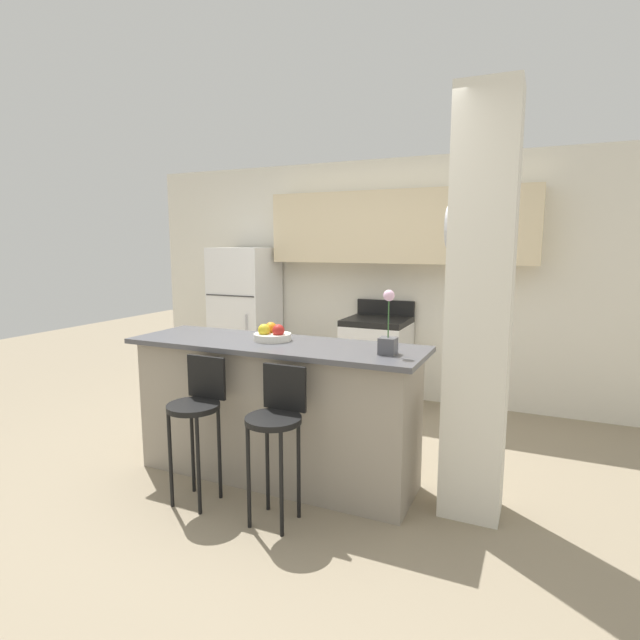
# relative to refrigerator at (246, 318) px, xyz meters

# --- Properties ---
(ground_plane) EXTENTS (14.00, 14.00, 0.00)m
(ground_plane) POSITION_rel_refrigerator_xyz_m (1.45, -1.88, -0.81)
(ground_plane) COLOR gray
(wall_back) EXTENTS (5.60, 0.38, 2.55)m
(wall_back) POSITION_rel_refrigerator_xyz_m (1.57, 0.28, 0.70)
(wall_back) COLOR silver
(wall_back) RESTS_ON ground_plane
(pillar_right) EXTENTS (0.38, 0.32, 2.55)m
(pillar_right) POSITION_rel_refrigerator_xyz_m (2.79, -1.79, 0.46)
(pillar_right) COLOR silver
(pillar_right) RESTS_ON ground_plane
(counter_bar) EXTENTS (2.11, 0.66, 0.99)m
(counter_bar) POSITION_rel_refrigerator_xyz_m (1.45, -1.88, -0.31)
(counter_bar) COLOR gray
(counter_bar) RESTS_ON ground_plane
(refrigerator) EXTENTS (0.65, 0.63, 1.63)m
(refrigerator) POSITION_rel_refrigerator_xyz_m (0.00, 0.00, 0.00)
(refrigerator) COLOR white
(refrigerator) RESTS_ON ground_plane
(stove_range) EXTENTS (0.63, 0.63, 1.07)m
(stove_range) POSITION_rel_refrigerator_xyz_m (1.59, 0.01, -0.35)
(stove_range) COLOR white
(stove_range) RESTS_ON ground_plane
(bar_stool_left) EXTENTS (0.34, 0.34, 0.94)m
(bar_stool_left) POSITION_rel_refrigerator_xyz_m (1.15, -2.38, -0.19)
(bar_stool_left) COLOR black
(bar_stool_left) RESTS_ON ground_plane
(bar_stool_right) EXTENTS (0.34, 0.34, 0.94)m
(bar_stool_right) POSITION_rel_refrigerator_xyz_m (1.74, -2.38, -0.19)
(bar_stool_right) COLOR black
(bar_stool_right) RESTS_ON ground_plane
(orchid_vase) EXTENTS (0.10, 0.10, 0.40)m
(orchid_vase) POSITION_rel_refrigerator_xyz_m (2.28, -1.92, 0.30)
(orchid_vase) COLOR #4C4C51
(orchid_vase) RESTS_ON counter_bar
(fruit_bowl) EXTENTS (0.27, 0.27, 0.12)m
(fruit_bowl) POSITION_rel_refrigerator_xyz_m (1.40, -1.82, 0.22)
(fruit_bowl) COLOR silver
(fruit_bowl) RESTS_ON counter_bar
(trash_bin) EXTENTS (0.28, 0.28, 0.38)m
(trash_bin) POSITION_rel_refrigerator_xyz_m (0.55, -0.20, -0.62)
(trash_bin) COLOR black
(trash_bin) RESTS_ON ground_plane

